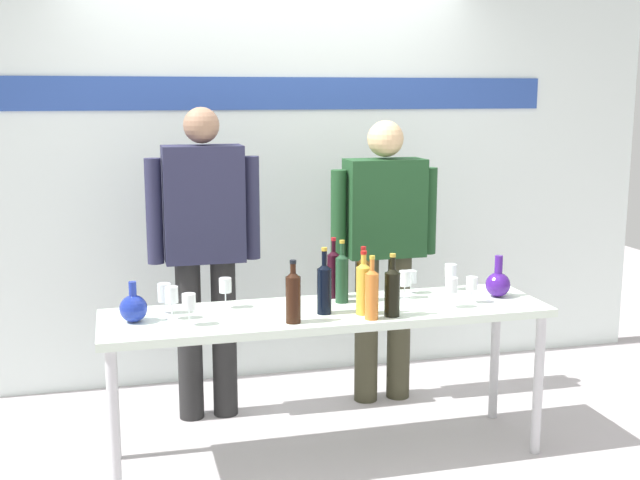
% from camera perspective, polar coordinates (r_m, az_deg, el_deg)
% --- Properties ---
extents(ground_plane, '(10.00, 10.00, 0.00)m').
position_cam_1_polar(ground_plane, '(4.22, 0.53, -15.19)').
color(ground_plane, '#BCB3B6').
extents(back_wall, '(5.18, 0.11, 3.00)m').
position_cam_1_polar(back_wall, '(5.10, -3.34, 6.80)').
color(back_wall, white).
rests_on(back_wall, ground).
extents(display_table, '(2.21, 0.58, 0.78)m').
position_cam_1_polar(display_table, '(3.96, 0.55, -5.95)').
color(display_table, white).
rests_on(display_table, ground).
extents(decanter_blue_left, '(0.13, 0.13, 0.19)m').
position_cam_1_polar(decanter_blue_left, '(3.81, -13.23, -4.75)').
color(decanter_blue_left, '#1D309C').
rests_on(decanter_blue_left, display_table).
extents(decanter_blue_right, '(0.13, 0.13, 0.22)m').
position_cam_1_polar(decanter_blue_right, '(4.27, 12.64, -3.04)').
color(decanter_blue_right, '#441A86').
rests_on(decanter_blue_right, display_table).
extents(presenter_left, '(0.62, 0.22, 1.76)m').
position_cam_1_polar(presenter_left, '(4.44, -8.28, -0.20)').
color(presenter_left, black).
rests_on(presenter_left, ground).
extents(presenter_right, '(0.65, 0.22, 1.68)m').
position_cam_1_polar(presenter_right, '(4.68, 4.61, -0.09)').
color(presenter_right, '#3D3A28').
rests_on(presenter_right, ground).
extents(wine_bottle_0, '(0.07, 0.07, 0.31)m').
position_cam_1_polar(wine_bottle_0, '(3.83, 3.13, -3.35)').
color(wine_bottle_0, gold).
rests_on(wine_bottle_0, display_table).
extents(wine_bottle_1, '(0.07, 0.07, 0.32)m').
position_cam_1_polar(wine_bottle_1, '(4.14, 0.97, -2.33)').
color(wine_bottle_1, black).
rests_on(wine_bottle_1, display_table).
extents(wine_bottle_2, '(0.07, 0.07, 0.29)m').
position_cam_1_polar(wine_bottle_2, '(4.08, 3.11, -2.72)').
color(wine_bottle_2, '#4A2E0B').
rests_on(wine_bottle_2, display_table).
extents(wine_bottle_3, '(0.07, 0.07, 0.30)m').
position_cam_1_polar(wine_bottle_3, '(3.69, -1.94, -3.98)').
color(wine_bottle_3, black).
rests_on(wine_bottle_3, display_table).
extents(wine_bottle_4, '(0.07, 0.07, 0.33)m').
position_cam_1_polar(wine_bottle_4, '(3.84, 0.31, -3.37)').
color(wine_bottle_4, black).
rests_on(wine_bottle_4, display_table).
extents(wine_bottle_5, '(0.06, 0.06, 0.31)m').
position_cam_1_polar(wine_bottle_5, '(3.75, 3.74, -3.76)').
color(wine_bottle_5, orange).
rests_on(wine_bottle_5, display_table).
extents(wine_bottle_6, '(0.07, 0.07, 0.31)m').
position_cam_1_polar(wine_bottle_6, '(3.81, 5.20, -3.59)').
color(wine_bottle_6, black).
rests_on(wine_bottle_6, display_table).
extents(wine_bottle_7, '(0.07, 0.07, 0.32)m').
position_cam_1_polar(wine_bottle_7, '(4.04, 1.58, -2.62)').
color(wine_bottle_7, '#1D4127').
rests_on(wine_bottle_7, display_table).
extents(wine_glass_left_0, '(0.07, 0.07, 0.15)m').
position_cam_1_polar(wine_glass_left_0, '(3.92, -11.10, -3.75)').
color(wine_glass_left_0, white).
rests_on(wine_glass_left_0, display_table).
extents(wine_glass_left_1, '(0.06, 0.06, 0.15)m').
position_cam_1_polar(wine_glass_left_1, '(3.70, -9.38, -4.44)').
color(wine_glass_left_1, white).
rests_on(wine_glass_left_1, display_table).
extents(wine_glass_left_2, '(0.06, 0.06, 0.16)m').
position_cam_1_polar(wine_glass_left_2, '(3.82, -10.59, -3.94)').
color(wine_glass_left_2, white).
rests_on(wine_glass_left_2, display_table).
extents(wine_glass_left_3, '(0.06, 0.06, 0.15)m').
position_cam_1_polar(wine_glass_left_3, '(3.97, -6.81, -3.31)').
color(wine_glass_left_3, white).
rests_on(wine_glass_left_3, display_table).
extents(wine_glass_right_0, '(0.06, 0.06, 0.14)m').
position_cam_1_polar(wine_glass_right_0, '(4.36, 9.35, -2.23)').
color(wine_glass_right_0, white).
rests_on(wine_glass_right_0, display_table).
extents(wine_glass_right_1, '(0.06, 0.06, 0.12)m').
position_cam_1_polar(wine_glass_right_1, '(4.26, 6.54, -2.67)').
color(wine_glass_right_1, white).
rests_on(wine_glass_right_1, display_table).
extents(wine_glass_right_2, '(0.06, 0.06, 0.15)m').
position_cam_1_polar(wine_glass_right_2, '(4.15, 6.09, -2.81)').
color(wine_glass_right_2, white).
rests_on(wine_glass_right_2, display_table).
extents(wine_glass_right_3, '(0.06, 0.06, 0.15)m').
position_cam_1_polar(wine_glass_right_3, '(4.00, 9.40, -3.29)').
color(wine_glass_right_3, white).
rests_on(wine_glass_right_3, display_table).
extents(wine_glass_right_4, '(0.06, 0.06, 0.14)m').
position_cam_1_polar(wine_glass_right_4, '(4.11, 10.84, -3.13)').
color(wine_glass_right_4, white).
rests_on(wine_glass_right_4, display_table).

